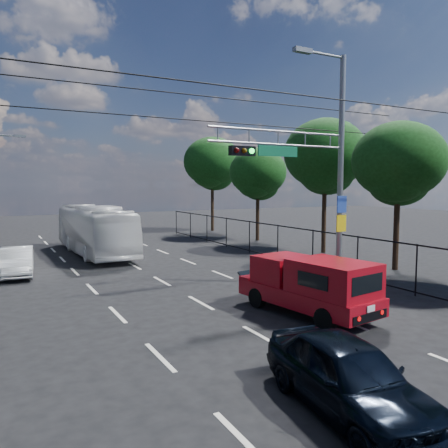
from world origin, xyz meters
TOP-DOWN VIEW (x-y plane):
  - ground at (0.00, 0.00)m, footprint 120.00×120.00m
  - lane_markings at (-0.00, 14.00)m, footprint 6.12×38.00m
  - signal_mast at (5.28, 7.99)m, footprint 6.43×0.39m
  - utility_wires at (0.00, 8.83)m, footprint 22.00×5.04m
  - fence_right at (7.60, 12.17)m, footprint 0.06×34.03m
  - tree_right_b at (11.22, 9.02)m, footprint 4.50×4.50m
  - tree_right_c at (11.82, 15.02)m, footprint 5.10×5.10m
  - tree_right_d at (11.42, 22.02)m, footprint 4.32×4.32m
  - tree_right_e at (11.62, 30.02)m, footprint 5.28×5.28m
  - red_pickup at (2.51, 5.09)m, footprint 2.49×5.26m
  - navy_hatchback at (-0.82, -0.13)m, footprint 2.19×4.29m
  - white_bus at (-0.91, 21.28)m, footprint 2.76×10.65m
  - white_van at (-5.50, 16.40)m, footprint 1.72×4.04m

SIDE VIEW (x-z plane):
  - ground at x=0.00m, z-range 0.00..0.00m
  - lane_markings at x=0.00m, z-range 0.00..0.01m
  - white_van at x=-5.50m, z-range 0.00..1.30m
  - navy_hatchback at x=-0.82m, z-range 0.00..1.40m
  - red_pickup at x=2.51m, z-range 0.06..1.95m
  - fence_right at x=7.60m, z-range 0.03..2.03m
  - white_bus at x=-0.91m, z-range 0.00..2.95m
  - tree_right_d at x=11.42m, z-range 1.34..8.36m
  - tree_right_b at x=11.22m, z-range 1.40..8.71m
  - signal_mast at x=5.28m, z-range 0.49..9.99m
  - tree_right_c at x=11.82m, z-range 1.59..9.88m
  - tree_right_e at x=11.62m, z-range 1.65..10.23m
  - utility_wires at x=0.00m, z-range 6.86..7.60m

